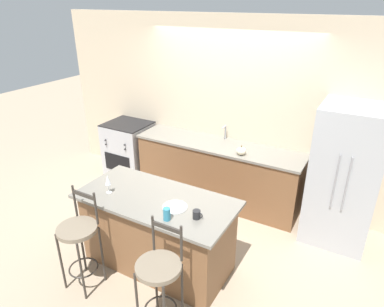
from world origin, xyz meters
The scene contains 14 objects.
ground_plane centered at (0.00, 0.00, 0.00)m, with size 18.00×18.00×0.00m, color tan.
wall_back centered at (0.00, 0.69, 1.35)m, with size 6.00×0.07×2.70m.
back_counter centered at (0.00, 0.37, 0.47)m, with size 2.53×0.67×0.93m.
sink_faucet centered at (0.00, 0.57, 1.07)m, with size 0.02×0.13×0.22m.
kitchen_island centered at (0.03, -1.28, 0.45)m, with size 1.76×0.85×0.90m.
refrigerator centered at (1.74, 0.30, 0.89)m, with size 0.77×0.78×1.78m.
oven_range centered at (-1.69, 0.34, 0.48)m, with size 0.72×0.67×0.96m.
bar_stool_near centered at (-0.49, -1.94, 0.62)m, with size 0.41×0.41×1.13m.
bar_stool_far centered at (0.54, -1.98, 0.62)m, with size 0.41×0.41×1.13m.
dinner_plate centered at (0.30, -1.34, 0.91)m, with size 0.26×0.26×0.02m.
wine_glass centered at (-0.50, -1.44, 1.05)m, with size 0.07×0.07×0.22m.
coffee_mug centered at (0.59, -1.39, 0.94)m, with size 0.11×0.08×0.09m.
tumbler_cup centered at (0.35, -1.55, 0.97)m, with size 0.07×0.07×0.13m.
pumpkin_decoration centered at (0.43, 0.17, 0.98)m, with size 0.14×0.14×0.13m.
Camera 1 is at (1.93, -3.85, 2.88)m, focal length 32.00 mm.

